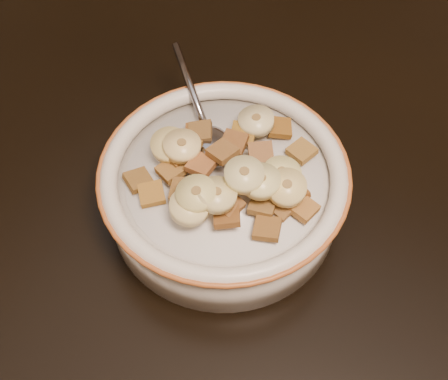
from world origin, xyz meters
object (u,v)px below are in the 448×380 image
at_px(table, 189,207).
at_px(spoon, 212,146).
at_px(chair, 333,7).
at_px(cereal_bowl, 224,194).

height_order(table, spoon, spoon).
height_order(chair, spoon, chair).
relative_size(chair, spoon, 21.96).
relative_size(table, spoon, 29.13).
xyz_separation_m(cereal_bowl, spoon, (-0.02, 0.02, 0.03)).
xyz_separation_m(table, spoon, (0.01, 0.02, 0.07)).
distance_m(table, spoon, 0.08).
height_order(chair, cereal_bowl, chair).
bearing_deg(table, chair, 91.50).
distance_m(cereal_bowl, spoon, 0.04).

